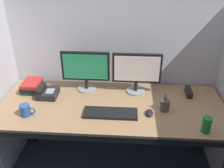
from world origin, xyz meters
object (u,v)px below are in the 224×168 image
Objects in this scene: coffee_mug at (25,110)px; red_stapler at (189,92)px; book_stack at (32,86)px; monitor_left at (86,69)px; monitor_right at (137,71)px; desk at (111,111)px; soda_can at (206,125)px; pen_cup at (165,105)px; keyboard_main at (111,113)px; computer_mouse at (149,113)px; desk_phone at (47,93)px.

coffee_mug reaches higher than red_stapler.
book_stack reaches higher than red_stapler.
monitor_left is 0.46m from monitor_right.
desk is 15.57× the size of soda_can.
book_stack is 1.85× the size of soda_can.
desk is 11.35× the size of pen_cup.
coffee_mug reaches higher than desk.
keyboard_main is 4.48× the size of computer_mouse.
computer_mouse is 0.98m from coffee_mug.
desk is at bearing 177.11° from pen_cup.
desk_phone is at bearing -28.12° from book_stack.
red_stapler is 0.79× the size of desk_phone.
monitor_left is 3.41× the size of coffee_mug.
soda_can reaches higher than desk.
book_stack is 1.35× the size of pen_cup.
red_stapler is at bearing 92.42° from soda_can.
monitor_right is at bearing -1.33° from monitor_left.
monitor_left is at bearing 178.67° from monitor_right.
computer_mouse is at bearing -138.28° from red_stapler.
book_stack is at bearing -179.38° from red_stapler.
monitor_right is at bearing 129.62° from pen_cup.
monitor_left is at bearing 178.07° from red_stapler.
red_stapler is at bearing -1.93° from monitor_left.
monitor_right is 3.41× the size of coffee_mug.
monitor_left reaches higher than soda_can.
book_stack is (-0.76, 0.33, 0.03)m from keyboard_main.
pen_cup reaches higher than soda_can.
coffee_mug is at bearing -175.02° from keyboard_main.
coffee_mug reaches higher than keyboard_main.
desk_phone is (-0.33, -0.14, -0.18)m from monitor_left.
computer_mouse is at bearing -150.55° from pen_cup.
soda_can reaches higher than computer_mouse.
pen_cup is at bearing -8.37° from desk_phone.
soda_can is (0.70, -0.28, 0.11)m from desk.
desk_phone reaches higher than book_stack.
computer_mouse is 1.11m from book_stack.
monitor_right is at bearing 51.40° from desk.
coffee_mug is 1.11m from pen_cup.
desk_phone is at bearing -157.19° from monitor_left.
monitor_right is 1.00× the size of keyboard_main.
keyboard_main is 3.52× the size of soda_can.
soda_can is 1.34m from desk_phone.
keyboard_main is 0.83m from book_stack.
red_stapler is (0.67, 0.35, 0.02)m from keyboard_main.
red_stapler is (1.43, 0.02, -0.02)m from book_stack.
coffee_mug is (-0.67, -0.17, 0.10)m from desk.
desk_phone reaches higher than red_stapler.
pen_cup is at bearing 11.70° from keyboard_main.
soda_can is (1.45, -0.50, 0.02)m from book_stack.
computer_mouse is at bearing 4.48° from coffee_mug.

